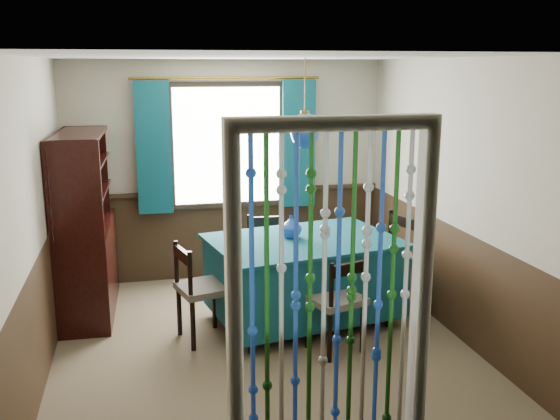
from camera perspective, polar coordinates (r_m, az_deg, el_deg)
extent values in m
plane|color=brown|center=(5.67, -1.63, -12.32)|extent=(4.00, 4.00, 0.00)
plane|color=silver|center=(5.12, -1.81, 13.84)|extent=(4.00, 4.00, 0.00)
plane|color=#B8AE96|center=(7.19, -4.86, 3.57)|extent=(3.60, 0.00, 3.60)
plane|color=#B8AE96|center=(3.40, 5.00, -7.30)|extent=(3.60, 0.00, 3.60)
plane|color=#B8AE96|center=(5.22, -21.47, -0.92)|extent=(0.00, 4.00, 4.00)
plane|color=#B8AE96|center=(5.87, 15.78, 0.97)|extent=(0.00, 4.00, 4.00)
plane|color=#342213|center=(7.34, -4.73, -2.24)|extent=(3.60, 0.00, 3.60)
plane|color=#342213|center=(3.74, 4.69, -18.08)|extent=(3.60, 0.00, 3.60)
plane|color=#342213|center=(5.44, -20.65, -8.60)|extent=(0.00, 4.00, 4.00)
plane|color=#342213|center=(6.06, 15.22, -5.99)|extent=(0.00, 4.00, 4.00)
cube|color=black|center=(7.10, -4.85, 5.89)|extent=(1.32, 0.12, 1.42)
cube|color=#104854|center=(6.01, 2.15, -6.08)|extent=(1.84, 1.41, 0.68)
cube|color=#104854|center=(5.90, 2.18, -2.82)|extent=(1.91, 1.48, 0.03)
cylinder|color=black|center=(5.53, -2.58, -12.21)|extent=(0.07, 0.07, 0.14)
cylinder|color=black|center=(6.13, 9.92, -9.80)|extent=(0.07, 0.07, 0.14)
cylinder|color=black|center=(6.28, -5.47, -9.07)|extent=(0.07, 0.07, 0.14)
cylinder|color=black|center=(6.81, 5.89, -7.29)|extent=(0.07, 0.07, 0.14)
cylinder|color=black|center=(5.31, 4.57, -11.55)|extent=(0.04, 0.04, 0.44)
cylinder|color=black|center=(5.51, 7.56, -10.69)|extent=(0.04, 0.04, 0.44)
cylinder|color=black|center=(5.56, 2.51, -10.37)|extent=(0.04, 0.04, 0.44)
cylinder|color=black|center=(5.75, 5.44, -9.60)|extent=(0.04, 0.04, 0.44)
cube|color=#5B5549|center=(5.44, 5.07, -8.12)|extent=(0.54, 0.53, 0.06)
cube|color=black|center=(5.20, 6.31, -5.37)|extent=(0.36, 0.16, 0.10)
cylinder|color=black|center=(5.14, 4.72, -7.17)|extent=(0.04, 0.04, 0.43)
cylinder|color=black|center=(5.35, 7.77, -6.44)|extent=(0.04, 0.04, 0.43)
cylinder|color=black|center=(6.90, 0.13, -5.61)|extent=(0.04, 0.04, 0.44)
cylinder|color=black|center=(6.85, -2.79, -5.78)|extent=(0.04, 0.04, 0.44)
cylinder|color=black|center=(6.59, 0.66, -6.52)|extent=(0.04, 0.04, 0.44)
cylinder|color=black|center=(6.54, -2.39, -6.70)|extent=(0.04, 0.04, 0.44)
cube|color=#5B5549|center=(6.64, -1.10, -4.10)|extent=(0.45, 0.43, 0.06)
cube|color=black|center=(6.72, -1.36, -1.02)|extent=(0.37, 0.06, 0.10)
cylinder|color=black|center=(6.78, 0.11, -2.08)|extent=(0.04, 0.04, 0.43)
cylinder|color=black|center=(6.73, -2.84, -2.22)|extent=(0.04, 0.04, 0.43)
cylinder|color=black|center=(5.87, -9.19, -9.14)|extent=(0.04, 0.04, 0.46)
cylinder|color=black|center=(5.55, -7.96, -10.44)|extent=(0.04, 0.04, 0.46)
cylinder|color=black|center=(5.98, -6.02, -8.63)|extent=(0.04, 0.04, 0.46)
cylinder|color=black|center=(5.66, -4.62, -9.86)|extent=(0.04, 0.04, 0.46)
cube|color=#5B5549|center=(5.67, -7.02, -7.09)|extent=(0.52, 0.54, 0.06)
cube|color=black|center=(5.51, -8.90, -4.09)|extent=(0.14, 0.38, 0.10)
cylinder|color=black|center=(5.71, -9.45, -4.96)|extent=(0.04, 0.04, 0.45)
cylinder|color=black|center=(5.38, -8.21, -6.05)|extent=(0.04, 0.04, 0.45)
cylinder|color=black|center=(6.53, 12.13, -6.81)|extent=(0.05, 0.05, 0.49)
cylinder|color=black|center=(6.80, 9.82, -5.89)|extent=(0.05, 0.05, 0.49)
cylinder|color=black|center=(6.29, 9.63, -7.48)|extent=(0.05, 0.05, 0.49)
cylinder|color=black|center=(6.57, 7.35, -6.49)|extent=(0.05, 0.05, 0.49)
cube|color=#5B5549|center=(6.46, 9.82, -4.35)|extent=(0.58, 0.60, 0.06)
cube|color=black|center=(6.49, 11.25, -1.05)|extent=(0.17, 0.41, 0.11)
cylinder|color=black|center=(6.39, 12.40, -2.73)|extent=(0.04, 0.04, 0.48)
cylinder|color=black|center=(6.67, 10.04, -1.96)|extent=(0.04, 0.04, 0.48)
cube|color=black|center=(6.55, -17.10, -5.11)|extent=(0.52, 1.40, 0.90)
cube|color=black|center=(5.69, -18.13, 1.54)|extent=(0.43, 0.06, 0.90)
cube|color=black|center=(6.99, -17.25, 3.64)|extent=(0.43, 0.06, 0.90)
cube|color=black|center=(6.28, -17.91, 6.58)|extent=(0.47, 1.40, 0.04)
cube|color=black|center=(6.36, -19.61, 2.59)|extent=(0.08, 1.36, 0.90)
cube|color=black|center=(6.36, -17.29, 1.53)|extent=(0.42, 1.32, 0.02)
cube|color=black|center=(6.31, -17.47, 4.19)|extent=(0.42, 1.32, 0.02)
cylinder|color=olive|center=(5.68, 2.30, 10.50)|extent=(0.01, 0.01, 0.65)
ellipsoid|color=navy|center=(5.71, 2.27, 7.27)|extent=(0.26, 0.26, 0.33)
cylinder|color=olive|center=(5.69, 2.29, 8.90)|extent=(0.08, 0.08, 0.03)
imported|color=navy|center=(5.93, 1.01, -1.61)|extent=(0.24, 0.24, 0.20)
imported|color=beige|center=(6.11, -17.28, 1.42)|extent=(0.22, 0.22, 0.05)
imported|color=beige|center=(6.73, -16.80, 0.21)|extent=(0.23, 0.23, 0.19)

